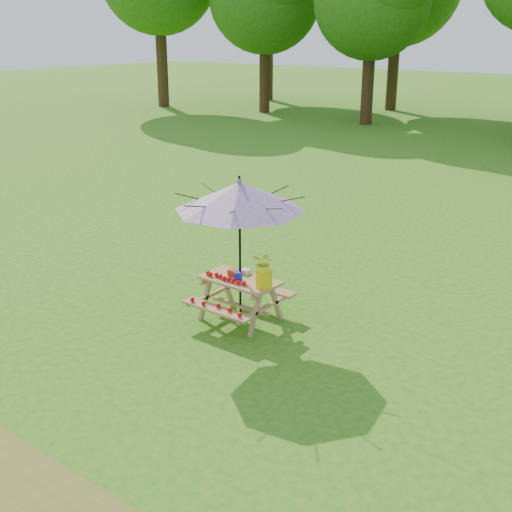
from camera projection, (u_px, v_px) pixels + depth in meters
The scene contains 6 objects.
ground at pixel (322, 426), 7.23m from camera, with size 120.00×120.00×0.00m, color #267316.
picnic_table at pixel (240, 300), 9.77m from camera, with size 1.20×1.32×0.67m.
patio_umbrella at pixel (239, 196), 9.23m from camera, with size 2.31×2.31×2.25m.
produce_bins at pixel (238, 274), 9.71m from camera, with size 0.30×0.41×0.13m.
tomatoes_row at pixel (225, 278), 9.60m from camera, with size 0.77×0.13×0.07m, color red, non-canonical shape.
flower_bucket at pixel (264, 268), 9.27m from camera, with size 0.35×0.30×0.55m.
Camera 1 is at (3.15, -5.35, 4.24)m, focal length 45.00 mm.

